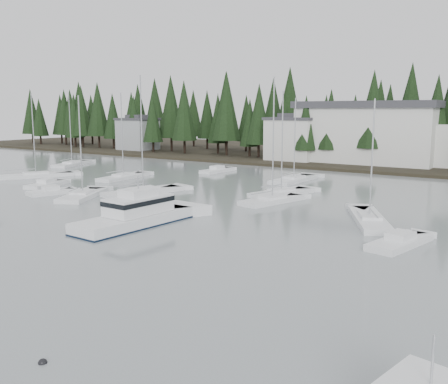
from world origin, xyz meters
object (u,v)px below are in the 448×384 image
Objects in this scene: sailboat_2 at (36,177)px; runabout_1 at (400,244)px; cabin_cruiser_center at (136,217)px; runabout_3 at (217,171)px; harbor_inn at (379,133)px; sailboat_0 at (294,181)px; sailboat_6 at (369,221)px; runabout_0 at (47,185)px; sailboat_13 at (83,197)px; sailboat_4 at (272,202)px; sailboat_8 at (72,165)px; house_far_west at (138,133)px; sailboat_5 at (124,178)px; runabout_4 at (51,193)px; sailboat_12 at (281,194)px; house_west at (293,138)px; sailboat_1 at (143,193)px.

sailboat_2 is 55.71m from runabout_1.
runabout_3 is at bearing 27.18° from cabin_cruiser_center.
harbor_inn is 27.09m from sailboat_0.
sailboat_6 is at bearing -121.76° from runabout_3.
runabout_3 is at bearing -37.11° from runabout_0.
runabout_1 is (55.06, -8.50, 0.07)m from sailboat_2.
sailboat_6 is 31.70m from sailboat_13.
sailboat_4 is 49.03m from sailboat_8.
sailboat_8 is at bearing 59.63° from cabin_cruiser_center.
sailboat_5 is (31.77, -36.30, -4.33)m from house_far_west.
house_far_west reaches higher than runabout_4.
runabout_1 is at bearing -130.49° from sailboat_8.
cabin_cruiser_center is at bearing -127.05° from runabout_0.
sailboat_5 is at bearing -123.88° from harbor_inn.
sailboat_8 is 25.51m from runabout_0.
runabout_3 is at bearing -97.79° from sailboat_8.
sailboat_13 is 1.77× the size of runabout_0.
harbor_inn is 5.23× the size of runabout_4.
sailboat_0 is at bearing -35.47° from sailboat_2.
sailboat_4 reaches higher than cabin_cruiser_center.
sailboat_0 is 28.98m from sailboat_13.
house_far_west is 0.68× the size of sailboat_12.
harbor_inn is 54.78m from sailboat_13.
sailboat_4 reaches higher than runabout_1.
sailboat_6 is (28.52, -42.49, -4.60)m from house_west.
cabin_cruiser_center is at bearing 100.45° from sailboat_6.
runabout_4 is at bearing -175.90° from sailboat_5.
sailboat_4 is (15.55, 3.49, 0.02)m from sailboat_1.
sailboat_13 reaches higher than cabin_cruiser_center.
sailboat_6 is 0.85× the size of sailboat_8.
harbor_inn is at bearing -13.35° from sailboat_2.
sailboat_6 is at bearing -138.08° from sailboat_0.
sailboat_0 reaches higher than runabout_1.
sailboat_8 reaches higher than runabout_0.
sailboat_6 is at bearing -126.15° from sailboat_8.
cabin_cruiser_center is 0.86× the size of sailboat_8.
house_far_west is at bearing 52.07° from sailboat_2.
runabout_3 is at bearing 80.95° from sailboat_0.
sailboat_5 is 45.54m from runabout_1.
runabout_0 is at bearing 47.59° from sailboat_13.
cabin_cruiser_center is 21.53m from runabout_1.
sailboat_12 is at bearing 61.58° from runabout_1.
runabout_4 is (-7.44, -48.89, -4.52)m from house_west.
harbor_inn is at bearing -40.61° from sailboat_5.
house_far_west reaches higher than runabout_0.
sailboat_5 is 25.59m from sailboat_12.
sailboat_5 is 21.78m from sailboat_8.
sailboat_6 is at bearing -65.32° from sailboat_2.
sailboat_1 is 14.63m from runabout_0.
sailboat_12 is (46.06, -7.23, -0.00)m from sailboat_8.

